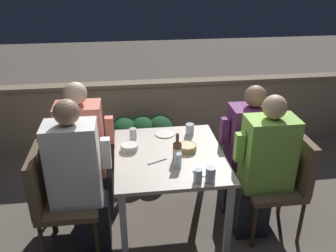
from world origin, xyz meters
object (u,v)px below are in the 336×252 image
Objects in this scene: chair_right_near at (285,175)px; person_purple_stripe at (246,149)px; chair_left_near at (54,193)px; person_white_polo at (80,179)px; person_coral_top at (86,153)px; chair_right_far at (267,154)px; beer_bottle at (177,150)px; chair_left_far at (64,166)px; person_green_blouse at (262,168)px.

chair_right_near is 0.74× the size of person_purple_stripe.
person_white_polo reaches higher than chair_left_near.
person_coral_top is at bearing 87.33° from person_white_polo.
person_coral_top is 1.43× the size of chair_right_far.
person_white_polo reaches higher than beer_bottle.
chair_left_far is 1.71m from person_green_blouse.
chair_right_far is (0.19, 0.36, -0.09)m from person_green_blouse.
person_coral_top is at bearing 178.43° from person_purple_stripe.
person_purple_stripe reaches higher than chair_left_near.
chair_right_far is 0.22m from person_purple_stripe.
chair_left_near and chair_right_near have the same top height.
person_coral_top is at bearing 164.57° from person_green_blouse.
person_coral_top is at bearing 178.63° from chair_right_far.
person_green_blouse is (1.46, -0.40, -0.02)m from person_coral_top.
person_coral_top is 1.44m from person_purple_stripe.
chair_left_far and chair_right_near have the same top height.
chair_left_near and chair_left_far have the same top height.
chair_right_far is (1.86, -0.04, 0.00)m from chair_left_far.
chair_left_far is 1.05m from beer_bottle.
person_green_blouse is at bearing -15.43° from person_coral_top.
chair_right_near is at bearing -58.38° from person_purple_stripe.
person_white_polo is 1.69m from chair_right_near.
person_purple_stripe is (1.44, -0.04, -0.04)m from person_coral_top.
beer_bottle is at bearing -22.01° from person_coral_top.
person_coral_top is at bearing 0.00° from chair_left_far.
person_purple_stripe is at bearing -1.37° from chair_left_far.
chair_right_far is at bearing 92.43° from chair_right_near.
person_coral_top reaches higher than chair_left_far.
chair_left_near and chair_right_far have the same top height.
person_white_polo is 0.80m from beer_bottle.
chair_right_near is 0.23m from person_green_blouse.
person_purple_stripe is at bearing 180.00° from chair_right_far.
person_white_polo reaches higher than chair_left_far.
person_white_polo is 1.44× the size of chair_right_far.
chair_left_far is 1.86m from chair_right_far.
chair_left_near is at bearing -92.62° from chair_left_far.
person_white_polo is 1.07× the size of person_purple_stripe.
person_purple_stripe is (1.65, -0.04, 0.07)m from chair_left_far.
person_purple_stripe is (-0.22, 0.36, 0.07)m from chair_right_near.
person_green_blouse is (1.48, 0.01, -0.02)m from person_white_polo.
person_green_blouse reaches higher than chair_left_far.
person_green_blouse is 1.04× the size of person_purple_stripe.
person_green_blouse is at bearing -13.60° from chair_left_far.
person_white_polo is (0.21, -0.00, 0.12)m from chair_left_near.
person_coral_top reaches higher than chair_right_far.
chair_right_near is 3.99× the size of beer_bottle.
chair_left_far is 1.00× the size of chair_right_near.
chair_left_near is 1.89m from chair_right_near.
chair_right_near is 0.43m from person_purple_stripe.
person_green_blouse is at bearing -117.77° from chair_right_far.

